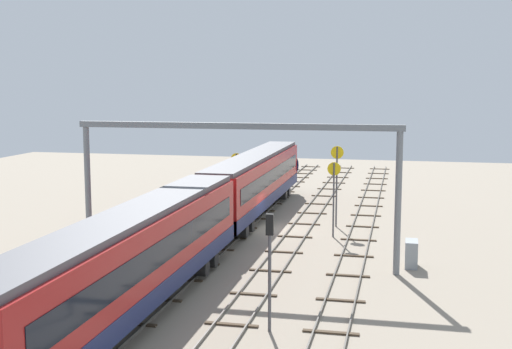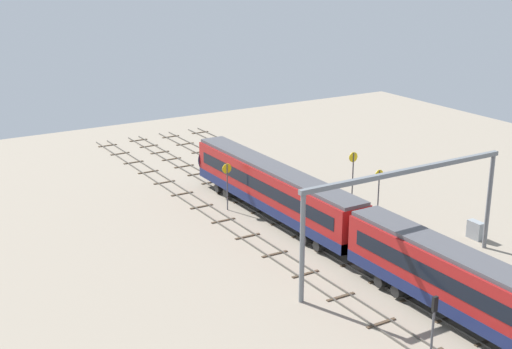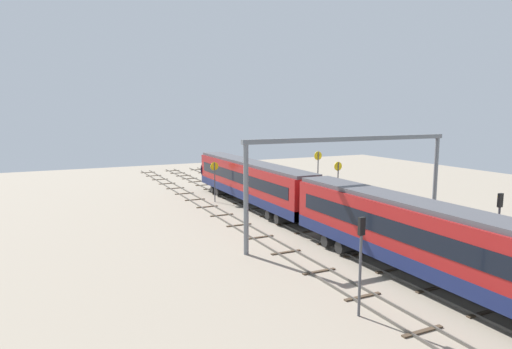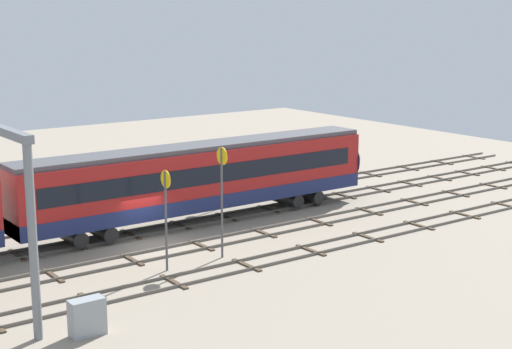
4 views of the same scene
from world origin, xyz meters
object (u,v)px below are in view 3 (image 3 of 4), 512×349
train (308,202)px  signal_light_trackside_departure (498,221)px  speed_sign_mid_trackside (318,171)px  signal_light_trackside_approach (361,253)px  speed_sign_near_foreground (338,180)px  overhead_gantry (352,162)px  speed_sign_far_trackside (215,176)px  relay_cabinet (425,213)px

train → signal_light_trackside_departure: signal_light_trackside_departure is taller
speed_sign_mid_trackside → signal_light_trackside_approach: bearing=151.3°
speed_sign_near_foreground → signal_light_trackside_approach: size_ratio=1.02×
speed_sign_near_foreground → signal_light_trackside_departure: (-18.38, 0.80, -0.06)m
train → speed_sign_mid_trackside: 11.21m
overhead_gantry → speed_sign_mid_trackside: size_ratio=3.17×
speed_sign_far_trackside → relay_cabinet: size_ratio=2.95×
relay_cabinet → speed_sign_far_trackside: bearing=40.7°
speed_sign_near_foreground → speed_sign_far_trackside: size_ratio=1.14×
speed_sign_far_trackside → overhead_gantry: bearing=-166.0°
train → speed_sign_far_trackside: bearing=9.3°
speed_sign_mid_trackside → speed_sign_near_foreground: bearing=-177.7°
train → relay_cabinet: train is taller
speed_sign_near_foreground → signal_light_trackside_approach: speed_sign_near_foreground is taller
speed_sign_mid_trackside → speed_sign_far_trackside: size_ratio=1.31×
signal_light_trackside_departure → speed_sign_near_foreground: bearing=-2.5°
signal_light_trackside_approach → signal_light_trackside_departure: signal_light_trackside_approach is taller
overhead_gantry → relay_cabinet: 11.57m
speed_sign_near_foreground → speed_sign_mid_trackside: 3.51m
overhead_gantry → speed_sign_mid_trackside: 13.02m
train → speed_sign_near_foreground: bearing=-52.0°
signal_light_trackside_departure → relay_cabinet: size_ratio=3.28×
train → speed_sign_near_foreground: 8.79m
overhead_gantry → signal_light_trackside_approach: (-11.35, 8.07, -3.00)m
speed_sign_mid_trackside → relay_cabinet: bearing=-152.3°
speed_sign_near_foreground → train: bearing=128.0°
speed_sign_near_foreground → signal_light_trackside_departure: size_ratio=1.02×
signal_light_trackside_approach → signal_light_trackside_departure: (1.41, -12.10, -0.00)m
speed_sign_far_trackside → relay_cabinet: (-17.08, -14.69, -2.24)m
speed_sign_near_foreground → signal_light_trackside_departure: speed_sign_near_foreground is taller
speed_sign_mid_trackside → signal_light_trackside_departure: 21.87m
relay_cabinet → speed_sign_near_foreground: bearing=37.9°
train → relay_cabinet: (-1.29, -12.09, -1.88)m
speed_sign_far_trackside → signal_light_trackside_approach: bearing=173.6°
signal_light_trackside_departure → relay_cabinet: bearing=-27.1°
overhead_gantry → speed_sign_mid_trackside: (11.90, -4.68, -2.45)m
signal_light_trackside_approach → overhead_gantry: bearing=-35.4°
relay_cabinet → speed_sign_mid_trackside: bearing=27.7°
train → speed_sign_mid_trackside: speed_sign_mid_trackside is taller
speed_sign_far_trackside → signal_light_trackside_approach: 30.38m
overhead_gantry → speed_sign_far_trackside: overhead_gantry is taller
signal_light_trackside_departure → speed_sign_far_trackside: bearing=16.8°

